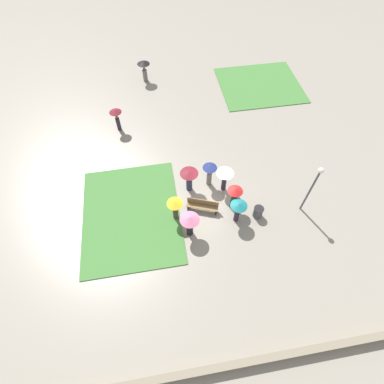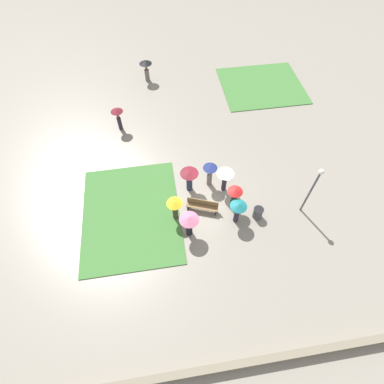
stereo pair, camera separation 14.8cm
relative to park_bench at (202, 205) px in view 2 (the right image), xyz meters
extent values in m
plane|color=gray|center=(0.89, 0.95, -0.48)|extent=(90.00, 90.00, 0.00)
cube|color=#427A38|center=(-4.48, 0.34, -0.45)|extent=(6.01, 7.67, 0.06)
cube|color=#427A38|center=(7.45, 11.95, -0.45)|extent=(7.04, 6.20, 0.06)
cube|color=gray|center=(0.89, -8.75, -0.19)|extent=(45.00, 0.35, 0.56)
cube|color=brown|center=(-0.03, -0.07, -0.05)|extent=(1.99, 1.09, 0.05)
cube|color=brown|center=(0.04, 0.10, 0.20)|extent=(1.86, 0.74, 0.45)
cube|color=#232326|center=(-0.85, 0.25, -0.28)|extent=(0.21, 0.38, 0.40)
cube|color=#232326|center=(0.80, -0.38, -0.28)|extent=(0.21, 0.38, 0.40)
cylinder|color=#474C51|center=(6.17, -0.98, 1.34)|extent=(0.12, 0.12, 3.63)
sphere|color=white|center=(6.17, -0.98, 3.32)|extent=(0.32, 0.32, 0.32)
cylinder|color=#4C4C51|center=(3.29, -1.02, -0.09)|extent=(0.57, 0.57, 0.77)
cylinder|color=black|center=(3.29, -1.02, 0.30)|extent=(0.62, 0.62, 0.03)
cylinder|color=black|center=(-1.06, -1.54, 0.04)|extent=(0.53, 0.53, 1.04)
sphere|color=tan|center=(-1.06, -1.54, 0.67)|extent=(0.22, 0.22, 0.22)
cylinder|color=#4C4C4F|center=(-1.06, -1.54, 0.96)|extent=(0.02, 0.02, 0.35)
cone|color=pink|center=(-1.06, -1.54, 1.27)|extent=(1.14, 1.14, 0.26)
cylinder|color=#47382D|center=(-1.73, -0.33, 0.04)|extent=(0.45, 0.45, 1.04)
sphere|color=beige|center=(-1.73, -0.33, 0.66)|extent=(0.21, 0.21, 0.21)
cylinder|color=#4C4C4F|center=(-1.73, -0.33, 0.94)|extent=(0.02, 0.02, 0.35)
cone|color=gold|center=(-1.73, -0.33, 1.23)|extent=(0.97, 0.97, 0.23)
cylinder|color=#1E3328|center=(1.92, -0.13, 0.10)|extent=(0.39, 0.39, 1.16)
sphere|color=#997051|center=(1.92, -0.13, 0.79)|extent=(0.22, 0.22, 0.22)
cylinder|color=#4C4C4F|center=(1.92, -0.13, 1.08)|extent=(0.02, 0.02, 0.35)
cone|color=red|center=(1.92, -0.13, 1.37)|extent=(0.93, 0.93, 0.23)
cylinder|color=#2D2333|center=(1.67, 1.35, 0.06)|extent=(0.31, 0.31, 1.07)
sphere|color=brown|center=(1.67, 1.35, 0.71)|extent=(0.23, 0.23, 0.23)
cylinder|color=#4C4C4F|center=(1.67, 1.35, 1.00)|extent=(0.02, 0.02, 0.35)
cone|color=white|center=(1.67, 1.35, 1.31)|extent=(1.09, 1.09, 0.26)
cylinder|color=#282D47|center=(-0.56, 1.73, 0.05)|extent=(0.51, 0.51, 1.05)
sphere|color=#997051|center=(-0.56, 1.73, 0.68)|extent=(0.23, 0.23, 0.23)
cylinder|color=#4C4C4F|center=(-0.56, 1.73, 0.97)|extent=(0.02, 0.02, 0.35)
cone|color=maroon|center=(-0.56, 1.73, 1.24)|extent=(1.17, 1.17, 0.19)
cylinder|color=#2D2333|center=(1.90, -1.10, 0.04)|extent=(0.40, 0.40, 1.03)
sphere|color=brown|center=(1.90, -1.10, 0.66)|extent=(0.23, 0.23, 0.23)
cylinder|color=#4C4C4F|center=(1.90, -1.10, 0.95)|extent=(0.02, 0.02, 0.35)
cone|color=#197075|center=(1.90, -1.10, 1.22)|extent=(1.01, 1.01, 0.20)
cylinder|color=slate|center=(0.81, 1.94, 0.07)|extent=(0.46, 0.46, 1.09)
sphere|color=#997051|center=(0.81, 1.94, 0.72)|extent=(0.22, 0.22, 0.22)
cylinder|color=#4C4C4F|center=(0.81, 1.94, 1.01)|extent=(0.02, 0.02, 0.35)
cone|color=navy|center=(0.81, 1.94, 1.32)|extent=(0.92, 0.92, 0.27)
cylinder|color=slate|center=(-2.49, 14.31, 0.04)|extent=(0.55, 0.55, 1.04)
sphere|color=brown|center=(-2.49, 14.31, 0.68)|extent=(0.23, 0.23, 0.23)
cylinder|color=#4C4C4F|center=(-2.49, 14.31, 0.97)|extent=(0.02, 0.02, 0.35)
cone|color=black|center=(-2.49, 14.31, 1.25)|extent=(1.08, 1.08, 0.21)
cylinder|color=#2D2333|center=(-4.98, 8.28, 0.08)|extent=(0.41, 0.41, 1.11)
sphere|color=brown|center=(-4.98, 8.28, 0.74)|extent=(0.21, 0.21, 0.21)
cylinder|color=#4C4C4F|center=(-4.98, 8.28, 1.02)|extent=(0.02, 0.02, 0.35)
cone|color=maroon|center=(-4.98, 8.28, 1.30)|extent=(0.91, 0.91, 0.20)
camera|label=1|loc=(-2.33, -9.90, 15.66)|focal=28.00mm
camera|label=2|loc=(-2.18, -9.92, 15.66)|focal=28.00mm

